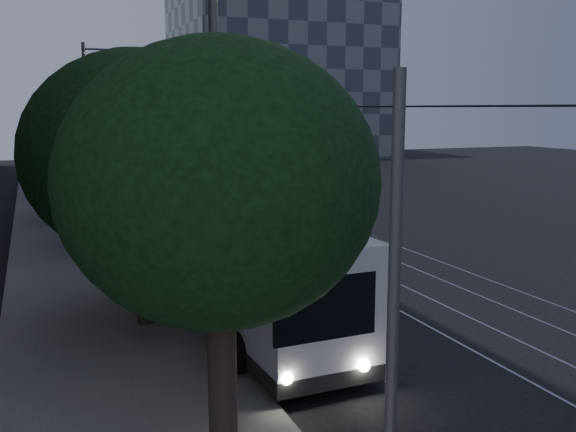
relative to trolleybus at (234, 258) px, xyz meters
The scene contains 19 objects.
ground 4.40m from the trolleybus, ahead, with size 120.00×120.00×0.00m, color black.
sidewalk 20.26m from the trolleybus, 99.69° to the left, with size 5.00×90.00×0.15m, color slate.
tram_rails 21.04m from the trolleybus, 71.67° to the left, with size 4.52×90.00×0.02m.
overhead_wires 20.02m from the trolleybus, 92.52° to the left, with size 2.23×90.00×6.00m.
building_distant_right 60.10m from the trolleybus, 68.08° to the left, with size 22.00×18.00×24.00m, color #3C404C.
trolleybus is the anchor object (origin of this frame).
pickup_silver 11.72m from the trolleybus, 83.13° to the left, with size 2.77×6.02×1.67m, color #919497.
car_white_a 18.97m from the trolleybus, 86.73° to the left, with size 1.74×4.32×1.47m, color white.
car_white_b 19.44m from the trolleybus, 90.59° to the left, with size 1.88×4.62×1.34m, color #AEADB1.
car_white_c 28.94m from the trolleybus, 88.58° to the left, with size 1.56×4.47×1.47m, color white.
car_white_d 31.24m from the trolleybus, 90.37° to the left, with size 1.48×3.68×1.25m, color silver.
tree_0 8.14m from the trolleybus, 108.38° to the right, with size 4.63×4.63×6.60m.
tree_1 3.72m from the trolleybus, behind, with size 5.72×5.72×7.03m.
tree_2 10.67m from the trolleybus, 103.36° to the left, with size 4.56×4.56×6.12m.
tree_3 17.72m from the trolleybus, 97.88° to the left, with size 5.55×5.55×6.81m.
tree_4 26.13m from the trolleybus, 95.84° to the left, with size 4.22×4.22×5.76m.
tree_5 39.47m from the trolleybus, 93.49° to the left, with size 5.52×5.52×6.86m.
streetlamp_near 5.05m from the trolleybus, 106.32° to the right, with size 2.21×0.44×8.99m.
streetlamp_far 24.45m from the trolleybus, 93.08° to the left, with size 2.29×0.44×9.37m.
Camera 1 is at (-8.97, -16.00, 5.57)m, focal length 40.00 mm.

